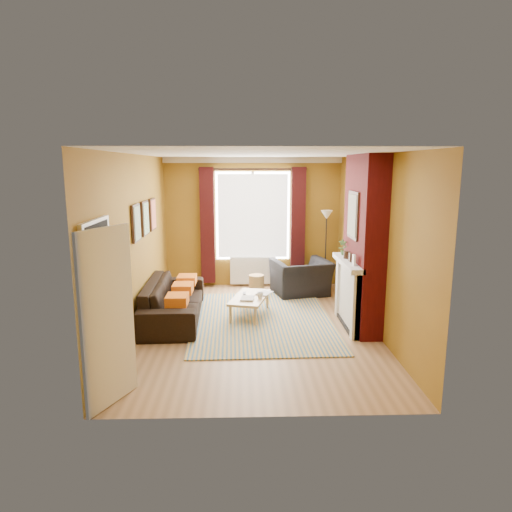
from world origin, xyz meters
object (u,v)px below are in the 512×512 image
Objects in this scene: armchair at (301,277)px; coffee_table at (250,299)px; sofa at (174,300)px; wicker_stool at (256,284)px; floor_lamp at (326,227)px.

coffee_table is at bearing 37.10° from armchair.
sofa is 1.33m from coffee_table.
wicker_stool reaches higher than coffee_table.
floor_lamp is at bearing 12.94° from wicker_stool.
armchair is 0.65× the size of floor_lamp.
armchair is 1.21m from floor_lamp.
floor_lamp is (2.97, 1.91, 1.00)m from sofa.
armchair is at bearing -143.12° from floor_lamp.
floor_lamp is (0.57, 0.43, 0.98)m from armchair.
sofa is 2.82m from armchair.
armchair is at bearing -60.22° from sofa.
armchair is at bearing 66.34° from coffee_table.
wicker_stool is (1.48, 1.56, -0.14)m from sofa.
floor_lamp reaches higher than wicker_stool.
sofa is at bearing -147.31° from floor_lamp.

